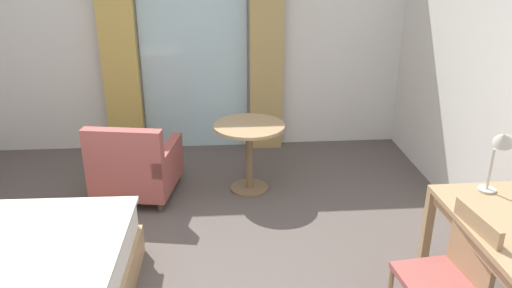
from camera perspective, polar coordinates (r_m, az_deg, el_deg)
The scene contains 8 objects.
wall_back at distance 5.95m, azimuth -7.78°, elevation 12.31°, with size 5.31×0.12×2.72m, color silver.
balcony_glass_door at distance 5.90m, azimuth -7.16°, elevation 10.64°, with size 1.23×0.02×2.39m, color silver.
curtain_panel_left at distance 5.90m, azimuth -15.48°, elevation 10.08°, with size 0.41×0.10×2.40m, color tan.
curtain_panel_right at distance 5.82m, azimuth 1.20°, elevation 10.71°, with size 0.39×0.10×2.40m, color tan.
desk_chair at distance 3.35m, azimuth 21.52°, elevation -13.42°, with size 0.48×0.50×0.88m.
desk_lamp at distance 3.81m, azimuth 26.38°, elevation -0.09°, with size 0.29×0.28×0.43m.
armchair_by_window at distance 4.99m, azimuth -13.65°, elevation -2.59°, with size 0.85×0.90×0.81m.
round_cafe_table at distance 4.91m, azimuth -0.78°, elevation 0.26°, with size 0.70×0.70×0.70m.
Camera 1 is at (0.34, -2.83, 2.36)m, focal length 34.82 mm.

